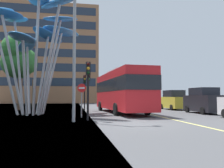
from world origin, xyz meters
name	(u,v)px	position (x,y,z in m)	size (l,w,h in m)	color
ground	(124,125)	(-0.63, 0.00, -0.05)	(120.00, 240.00, 0.10)	#4C4C4F
red_bus	(121,90)	(0.99, 8.47, 2.08)	(3.34, 11.34, 3.82)	red
leaf_sculpture	(34,28)	(-6.52, 7.38, 7.01)	(8.97, 9.54, 9.04)	#9EA0A5
traffic_light_kerb_near	(88,78)	(-2.41, 1.99, 2.56)	(0.28, 0.42, 3.53)	black
traffic_light_kerb_far	(88,83)	(-2.04, 7.23, 2.58)	(0.28, 0.42, 3.56)	black
traffic_light_island_mid	(85,85)	(-2.16, 11.38, 2.62)	(0.28, 0.42, 3.62)	black
car_parked_mid	(204,101)	(7.88, 6.49, 1.05)	(1.97, 4.13, 2.21)	black
car_parked_far	(174,101)	(7.88, 12.53, 1.01)	(1.96, 4.42, 2.16)	gold
street_lamp	(80,32)	(-2.92, 1.50, 5.22)	(1.57, 0.44, 8.29)	gray
tree_pavement_near	(18,59)	(-9.39, 14.96, 5.66)	(3.73, 3.99, 8.30)	brown
tree_pavement_far	(27,61)	(-9.99, 23.10, 6.60)	(3.08, 3.79, 8.35)	brown
no_entry_sign	(82,95)	(-2.70, 4.22, 1.56)	(0.60, 0.12, 2.34)	gray
backdrop_building	(49,56)	(-9.14, 45.53, 11.34)	(23.01, 11.15, 22.66)	#8E6042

